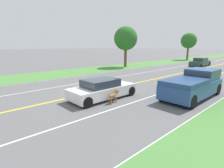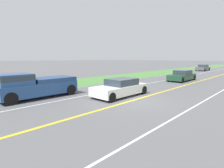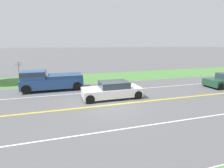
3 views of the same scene
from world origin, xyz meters
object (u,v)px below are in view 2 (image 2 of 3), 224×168
Objects in this scene: ego_car at (120,88)px; car_trailing_mid at (203,68)px; car_trailing_near at (182,76)px; pickup_truck at (35,85)px; dog at (110,88)px.

car_trailing_mid reaches higher than ego_car.
ego_car is 0.95× the size of car_trailing_near.
pickup_truck reaches higher than car_trailing_near.
car_trailing_near is 1.06× the size of car_trailing_mid.
dog is 0.26× the size of car_trailing_near.
pickup_truck is at bearing 90.01° from car_trailing_mid.
pickup_truck reaches higher than car_trailing_mid.
car_trailing_mid is at bearing -95.65° from dog.
car_trailing_near reaches higher than ego_car.
pickup_truck is 1.12× the size of car_trailing_near.
ego_car is at bearing 91.07° from car_trailing_near.
pickup_truck reaches higher than ego_car.
ego_car is 12.04m from car_trailing_near.
car_trailing_mid is at bearing -80.02° from car_trailing_near.
ego_car is at bearing 96.77° from car_trailing_mid.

